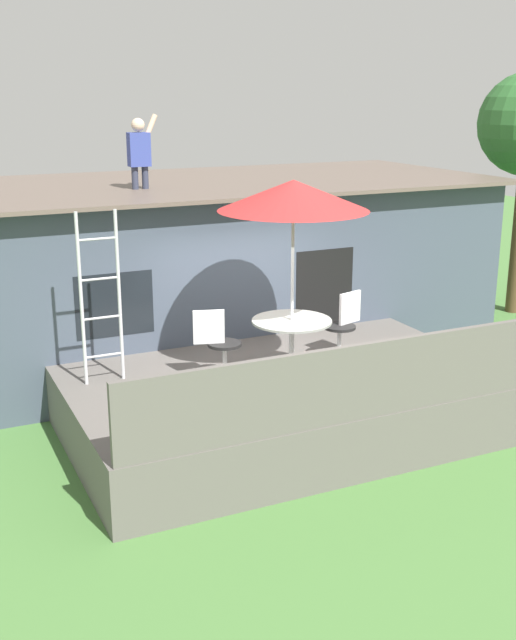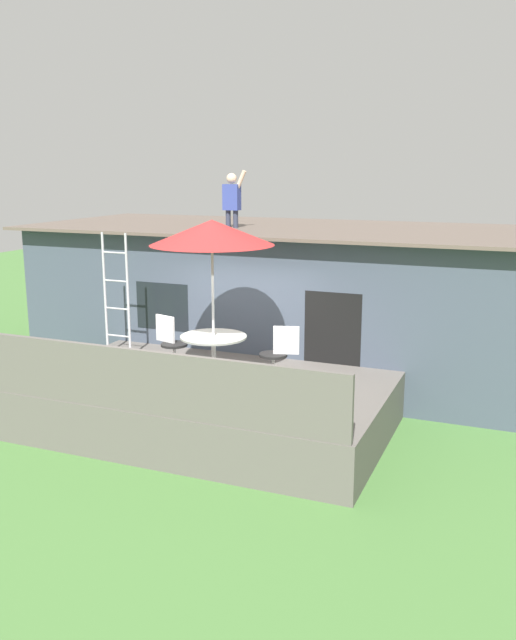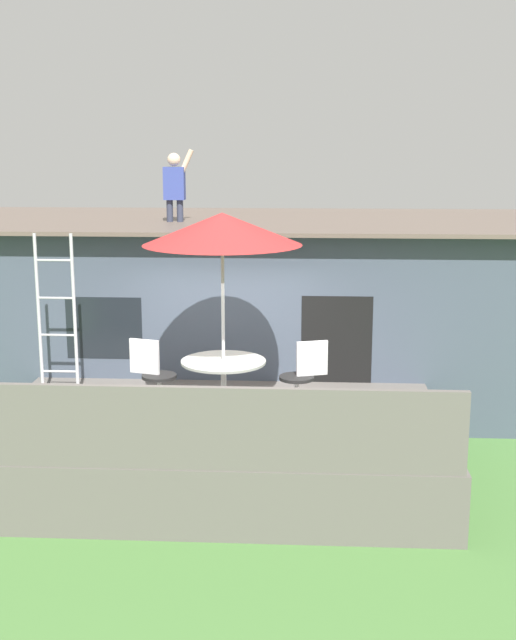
{
  "view_description": "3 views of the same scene",
  "coord_description": "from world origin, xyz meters",
  "px_view_note": "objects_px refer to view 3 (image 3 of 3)",
  "views": [
    {
      "loc": [
        -4.4,
        -8.66,
        4.38
      ],
      "look_at": [
        0.04,
        0.86,
        1.3
      ],
      "focal_mm": 43.92,
      "sensor_mm": 36.0,
      "label": 1
    },
    {
      "loc": [
        4.58,
        -9.22,
        4.09
      ],
      "look_at": [
        0.59,
        0.54,
        1.71
      ],
      "focal_mm": 37.85,
      "sensor_mm": 36.0,
      "label": 2
    },
    {
      "loc": [
        1.07,
        -9.65,
        4.11
      ],
      "look_at": [
        0.46,
        0.93,
        1.84
      ],
      "focal_mm": 45.81,
      "sensor_mm": 36.0,
      "label": 3
    }
  ],
  "objects_px": {
    "patio_table": "(224,373)",
    "patio_umbrella": "(222,229)",
    "step_ladder": "(57,317)",
    "patio_chair_left": "(154,376)",
    "person_figure": "(175,182)",
    "patio_chair_right": "(302,378)"
  },
  "relations": [
    {
      "from": "patio_umbrella",
      "to": "person_figure",
      "type": "bearing_deg",
      "value": 108.85
    },
    {
      "from": "patio_table",
      "to": "step_ladder",
      "type": "relative_size",
      "value": 0.47
    },
    {
      "from": "patio_umbrella",
      "to": "patio_chair_right",
      "type": "height_order",
      "value": "patio_umbrella"
    },
    {
      "from": "step_ladder",
      "to": "person_figure",
      "type": "distance_m",
      "value": 3.06
    },
    {
      "from": "patio_table",
      "to": "patio_chair_right",
      "type": "distance_m",
      "value": 1.02
    },
    {
      "from": "patio_table",
      "to": "step_ladder",
      "type": "height_order",
      "value": "step_ladder"
    },
    {
      "from": "patio_table",
      "to": "patio_chair_left",
      "type": "relative_size",
      "value": 1.13
    },
    {
      "from": "patio_chair_right",
      "to": "step_ladder",
      "type": "bearing_deg",
      "value": -25.73
    },
    {
      "from": "patio_chair_right",
      "to": "patio_table",
      "type": "bearing_deg",
      "value": -0.0
    },
    {
      "from": "patio_table",
      "to": "patio_umbrella",
      "type": "bearing_deg",
      "value": 135.0
    },
    {
      "from": "person_figure",
      "to": "patio_chair_left",
      "type": "height_order",
      "value": "person_figure"
    },
    {
      "from": "patio_umbrella",
      "to": "step_ladder",
      "type": "relative_size",
      "value": 1.15
    },
    {
      "from": "patio_table",
      "to": "patio_umbrella",
      "type": "height_order",
      "value": "patio_umbrella"
    },
    {
      "from": "patio_table",
      "to": "patio_chair_right",
      "type": "bearing_deg",
      "value": 17.3
    },
    {
      "from": "person_figure",
      "to": "patio_chair_right",
      "type": "height_order",
      "value": "person_figure"
    },
    {
      "from": "patio_umbrella",
      "to": "patio_chair_left",
      "type": "distance_m",
      "value": 2.12
    },
    {
      "from": "person_figure",
      "to": "patio_chair_right",
      "type": "xyz_separation_m",
      "value": [
        2.0,
        -2.73,
        -2.3
      ]
    },
    {
      "from": "patio_chair_left",
      "to": "patio_umbrella",
      "type": "bearing_deg",
      "value": 0.0
    },
    {
      "from": "patio_table",
      "to": "person_figure",
      "type": "height_order",
      "value": "person_figure"
    },
    {
      "from": "patio_umbrella",
      "to": "patio_chair_left",
      "type": "bearing_deg",
      "value": 163.72
    },
    {
      "from": "step_ladder",
      "to": "patio_chair_left",
      "type": "relative_size",
      "value": 2.39
    },
    {
      "from": "patio_umbrella",
      "to": "patio_chair_right",
      "type": "xyz_separation_m",
      "value": [
        0.96,
        0.3,
        -1.89
      ]
    }
  ]
}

